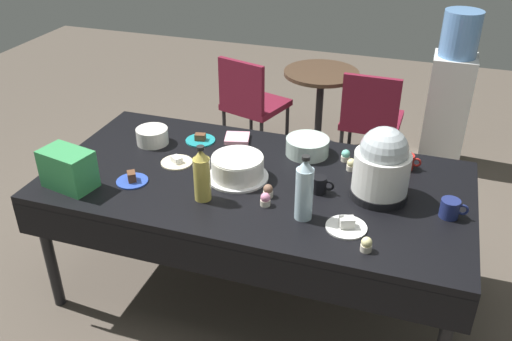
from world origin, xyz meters
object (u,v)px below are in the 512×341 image
Objects in this scene: slow_cooker at (382,165)px; soda_carton at (68,169)px; dessert_plate_cream at (177,162)px; soda_bottle_ginger_ale at (202,175)px; coffee_mug_black at (320,185)px; soda_bottle_water at (304,190)px; cupcake_berry at (351,165)px; dessert_plate_teal at (200,139)px; cupcake_rose at (244,152)px; dessert_plate_white at (346,225)px; maroon_chair_right at (371,116)px; dessert_plate_cobalt at (132,179)px; cupcake_lemon at (346,156)px; round_cafe_table at (320,97)px; glass_salad_bowl at (307,146)px; cupcake_vanilla at (366,245)px; cupcake_mint at (265,200)px; coffee_mug_red at (406,162)px; maroon_chair_left at (251,100)px; frosted_layer_cake at (238,168)px; water_cooler at (449,95)px; ceramic_snack_bowl at (152,136)px; coffee_mug_navy at (450,208)px; cupcake_cocoa at (268,191)px; potluck_table at (256,189)px.

slow_cooker is 1.56m from soda_carton.
dessert_plate_cream is 0.42m from soda_bottle_ginger_ale.
soda_bottle_water is at bearing -95.97° from coffee_mug_black.
soda_bottle_ginger_ale is at bearing -141.38° from cupcake_berry.
dessert_plate_teal is 0.33m from cupcake_rose.
slow_cooker is at bearing 72.28° from dessert_plate_white.
soda_bottle_water reaches higher than maroon_chair_right.
cupcake_lemon reaches higher than dessert_plate_cobalt.
dessert_plate_teal is (0.15, 0.54, -0.00)m from dessert_plate_cobalt.
cupcake_lemon and cupcake_berry have the same top height.
maroon_chair_right is (1.00, 1.80, -0.27)m from dessert_plate_cobalt.
cupcake_rose is (-0.76, 0.17, -0.14)m from slow_cooker.
round_cafe_table is (0.08, 1.60, -0.28)m from cupcake_rose.
soda_bottle_water reaches higher than glass_salad_bowl.
cupcake_vanilla reaches higher than dessert_plate_cream.
soda_carton reaches higher than dessert_plate_white.
cupcake_lemon and cupcake_mint have the same top height.
maroon_chair_left is at bearing 137.08° from coffee_mug_red.
soda_bottle_water is at bearing -92.48° from maroon_chair_right.
maroon_chair_right is (1.27, 1.94, -0.36)m from soda_carton.
frosted_layer_cake is 2.61× the size of coffee_mug_red.
soda_bottle_ginger_ale is at bearing -121.24° from glass_salad_bowl.
coffee_mug_red is 1.61m from water_cooler.
soda_carton is (-1.19, -0.10, -0.05)m from soda_bottle_water.
soda_bottle_water reaches higher than dessert_plate_cobalt.
ceramic_snack_bowl is 1.32m from dessert_plate_white.
cupcake_mint is 0.21× the size of soda_bottle_water.
cupcake_mint is (0.72, 0.01, 0.02)m from dessert_plate_cobalt.
dessert_plate_cobalt is 2.43× the size of cupcake_rose.
round_cafe_table is at bearing 74.86° from dessert_plate_cobalt.
coffee_mug_navy is at bearing -13.89° from dessert_plate_teal.
dessert_plate_teal is at bearing 86.74° from dessert_plate_cream.
dessert_plate_cobalt is 0.19× the size of maroon_chair_left.
dessert_plate_teal is at bearing 141.08° from cupcake_cocoa.
cupcake_lemon is (1.11, 0.14, -0.01)m from ceramic_snack_bowl.
cupcake_lemon is 1.46m from soda_carton.
coffee_mug_navy is at bearing 48.98° from cupcake_vanilla.
soda_carton is at bearing -136.29° from dessert_plate_cream.
dessert_plate_cobalt reaches higher than dessert_plate_white.
dessert_plate_cream reaches higher than potluck_table.
cupcake_mint is at bearing 168.16° from soda_bottle_water.
dessert_plate_teal is 1.56× the size of coffee_mug_black.
cupcake_cocoa is 0.34m from soda_bottle_ginger_ale.
water_cooler is at bearing 49.67° from dessert_plate_teal.
cupcake_vanilla is at bearing -27.76° from cupcake_cocoa.
coffee_mug_black is at bearing 126.44° from cupcake_vanilla.
frosted_layer_cake is 1.69m from maroon_chair_left.
maroon_chair_right reaches higher than cupcake_mint.
water_cooler reaches higher than glass_salad_bowl.
frosted_layer_cake is 0.45× the size of round_cafe_table.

